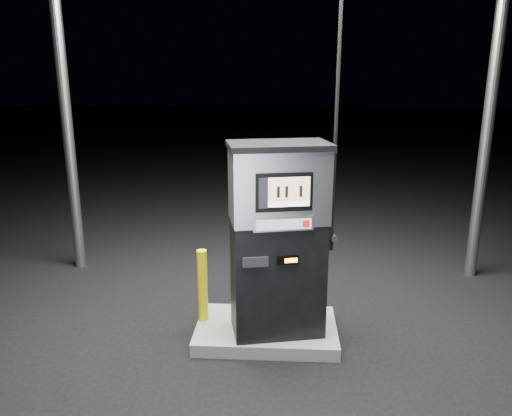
{
  "coord_description": "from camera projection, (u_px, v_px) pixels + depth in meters",
  "views": [
    {
      "loc": [
        0.18,
        -5.17,
        2.96
      ],
      "look_at": [
        -0.12,
        0.0,
        1.54
      ],
      "focal_mm": 35.0,
      "sensor_mm": 36.0,
      "label": 1
    }
  ],
  "objects": [
    {
      "name": "pump_island",
      "position": [
        266.0,
        330.0,
        5.75
      ],
      "size": [
        1.6,
        1.0,
        0.15
      ],
      "primitive_type": "cube",
      "color": "#5E5F5A",
      "rests_on": "ground"
    },
    {
      "name": "bollard_left",
      "position": [
        203.0,
        286.0,
        5.74
      ],
      "size": [
        0.14,
        0.14,
        0.86
      ],
      "primitive_type": "cylinder",
      "rotation": [
        0.0,
        0.0,
        -0.3
      ],
      "color": "yellow",
      "rests_on": "pump_island"
    },
    {
      "name": "fuel_dispenser",
      "position": [
        278.0,
        238.0,
        5.33
      ],
      "size": [
        1.22,
        0.83,
        4.38
      ],
      "rotation": [
        0.0,
        0.0,
        0.21
      ],
      "color": "black",
      "rests_on": "pump_island"
    },
    {
      "name": "ground",
      "position": [
        266.0,
        336.0,
        5.77
      ],
      "size": [
        80.0,
        80.0,
        0.0
      ],
      "primitive_type": "plane",
      "color": "black",
      "rests_on": "ground"
    },
    {
      "name": "bollard_right",
      "position": [
        319.0,
        294.0,
        5.53
      ],
      "size": [
        0.13,
        0.13,
        0.86
      ],
      "primitive_type": "cylinder",
      "rotation": [
        0.0,
        0.0,
        0.18
      ],
      "color": "yellow",
      "rests_on": "pump_island"
    }
  ]
}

